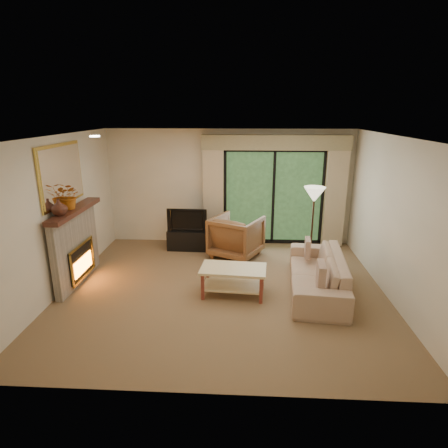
# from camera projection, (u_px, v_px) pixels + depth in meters

# --- Properties ---
(floor) EXTENTS (5.50, 5.50, 0.00)m
(floor) POSITION_uv_depth(u_px,v_px,m) (223.00, 290.00, 6.49)
(floor) COLOR brown
(floor) RESTS_ON ground
(ceiling) EXTENTS (5.50, 5.50, 0.00)m
(ceiling) POSITION_uv_depth(u_px,v_px,m) (223.00, 136.00, 5.73)
(ceiling) COLOR white
(ceiling) RESTS_ON ground
(wall_back) EXTENTS (5.00, 0.00, 5.00)m
(wall_back) POSITION_uv_depth(u_px,v_px,m) (229.00, 187.00, 8.50)
(wall_back) COLOR beige
(wall_back) RESTS_ON ground
(wall_front) EXTENTS (5.00, 0.00, 5.00)m
(wall_front) POSITION_uv_depth(u_px,v_px,m) (209.00, 287.00, 3.73)
(wall_front) COLOR beige
(wall_front) RESTS_ON ground
(wall_left) EXTENTS (0.00, 5.00, 5.00)m
(wall_left) POSITION_uv_depth(u_px,v_px,m) (59.00, 215.00, 6.26)
(wall_left) COLOR beige
(wall_left) RESTS_ON ground
(wall_right) EXTENTS (0.00, 5.00, 5.00)m
(wall_right) POSITION_uv_depth(u_px,v_px,m) (395.00, 220.00, 5.97)
(wall_right) COLOR beige
(wall_right) RESTS_ON ground
(fireplace) EXTENTS (0.24, 1.70, 1.37)m
(fireplace) POSITION_uv_depth(u_px,v_px,m) (76.00, 246.00, 6.62)
(fireplace) COLOR gray
(fireplace) RESTS_ON floor
(mirror) EXTENTS (0.07, 1.45, 1.02)m
(mirror) POSITION_uv_depth(u_px,v_px,m) (62.00, 175.00, 6.26)
(mirror) COLOR gold
(mirror) RESTS_ON wall_left
(sliding_door) EXTENTS (2.26, 0.10, 2.16)m
(sliding_door) POSITION_uv_depth(u_px,v_px,m) (273.00, 197.00, 8.46)
(sliding_door) COLOR black
(sliding_door) RESTS_ON floor
(curtain_left) EXTENTS (0.45, 0.18, 2.35)m
(curtain_left) POSITION_uv_depth(u_px,v_px,m) (213.00, 193.00, 8.40)
(curtain_left) COLOR tan
(curtain_left) RESTS_ON floor
(curtain_right) EXTENTS (0.45, 0.18, 2.35)m
(curtain_right) POSITION_uv_depth(u_px,v_px,m) (335.00, 194.00, 8.25)
(curtain_right) COLOR tan
(curtain_right) RESTS_ON floor
(cornice) EXTENTS (3.20, 0.24, 0.32)m
(cornice) POSITION_uv_depth(u_px,v_px,m) (276.00, 142.00, 8.02)
(cornice) COLOR #93855E
(cornice) RESTS_ON wall_back
(media_console) EXTENTS (0.90, 0.43, 0.45)m
(media_console) POSITION_uv_depth(u_px,v_px,m) (188.00, 239.00, 8.34)
(media_console) COLOR black
(media_console) RESTS_ON floor
(tv) EXTENTS (0.87, 0.14, 0.50)m
(tv) POSITION_uv_depth(u_px,v_px,m) (188.00, 219.00, 8.20)
(tv) COLOR black
(tv) RESTS_ON media_console
(armchair) EXTENTS (1.26, 1.28, 0.87)m
(armchair) POSITION_uv_depth(u_px,v_px,m) (236.00, 236.00, 7.87)
(armchair) COLOR brown
(armchair) RESTS_ON floor
(sofa) EXTENTS (1.08, 2.29, 0.65)m
(sofa) POSITION_uv_depth(u_px,v_px,m) (317.00, 273.00, 6.40)
(sofa) COLOR tan
(sofa) RESTS_ON floor
(pillow_near) EXTENTS (0.15, 0.43, 0.42)m
(pillow_near) POSITION_uv_depth(u_px,v_px,m) (321.00, 276.00, 5.72)
(pillow_near) COLOR brown
(pillow_near) RESTS_ON sofa
(pillow_far) EXTENTS (0.12, 0.35, 0.34)m
(pillow_far) POSITION_uv_depth(u_px,v_px,m) (307.00, 248.00, 6.95)
(pillow_far) COLOR brown
(pillow_far) RESTS_ON sofa
(coffee_table) EXTENTS (1.12, 0.68, 0.48)m
(coffee_table) POSITION_uv_depth(u_px,v_px,m) (233.00, 281.00, 6.26)
(coffee_table) COLOR beige
(coffee_table) RESTS_ON floor
(floor_lamp) EXTENTS (0.49, 0.49, 1.56)m
(floor_lamp) POSITION_uv_depth(u_px,v_px,m) (312.00, 225.00, 7.46)
(floor_lamp) COLOR beige
(floor_lamp) RESTS_ON floor
(vase) EXTENTS (0.29, 0.29, 0.27)m
(vase) POSITION_uv_depth(u_px,v_px,m) (59.00, 207.00, 5.96)
(vase) COLOR #422016
(vase) RESTS_ON fireplace
(branches) EXTENTS (0.49, 0.46, 0.46)m
(branches) POSITION_uv_depth(u_px,v_px,m) (69.00, 196.00, 6.30)
(branches) COLOR #A55412
(branches) RESTS_ON fireplace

